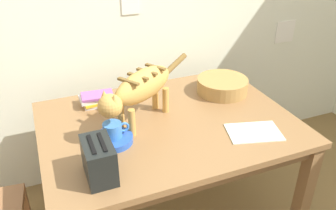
% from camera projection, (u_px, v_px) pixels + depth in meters
% --- Properties ---
extents(wall_rear, '(4.84, 0.11, 2.50)m').
position_uv_depth(wall_rear, '(112.00, 1.00, 2.18)').
color(wall_rear, silver).
rests_on(wall_rear, ground_plane).
extents(dining_table, '(1.36, 0.99, 0.74)m').
position_uv_depth(dining_table, '(168.00, 134.00, 1.94)').
color(dining_table, olive).
rests_on(dining_table, ground_plane).
extents(cat, '(0.61, 0.42, 0.30)m').
position_uv_depth(cat, '(139.00, 89.00, 1.78)').
color(cat, gold).
rests_on(cat, dining_table).
extents(saucer_bowl, '(0.20, 0.20, 0.03)m').
position_uv_depth(saucer_bowl, '(113.00, 139.00, 1.72)').
color(saucer_bowl, blue).
rests_on(saucer_bowl, dining_table).
extents(coffee_mug, '(0.13, 0.09, 0.08)m').
position_uv_depth(coffee_mug, '(113.00, 130.00, 1.69)').
color(coffee_mug, '#3775C5').
rests_on(coffee_mug, saucer_bowl).
extents(magazine, '(0.31, 0.25, 0.01)m').
position_uv_depth(magazine, '(254.00, 132.00, 1.80)').
color(magazine, silver).
rests_on(magazine, dining_table).
extents(book_stack, '(0.21, 0.13, 0.07)m').
position_uv_depth(book_stack, '(98.00, 99.00, 2.04)').
color(book_stack, silver).
rests_on(book_stack, dining_table).
extents(wicker_basket, '(0.32, 0.32, 0.09)m').
position_uv_depth(wicker_basket, '(222.00, 85.00, 2.18)').
color(wicker_basket, '#A67D42').
rests_on(wicker_basket, dining_table).
extents(toaster, '(0.12, 0.20, 0.18)m').
position_uv_depth(toaster, '(99.00, 160.00, 1.46)').
color(toaster, black).
rests_on(toaster, dining_table).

